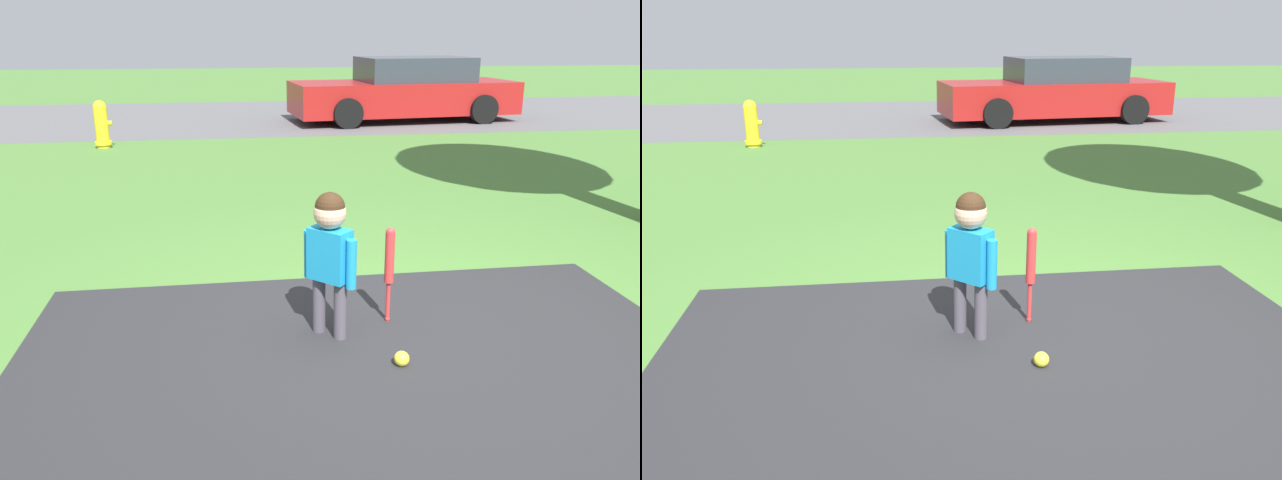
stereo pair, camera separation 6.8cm
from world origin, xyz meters
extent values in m
plane|color=#477533|center=(0.00, 0.00, 0.00)|extent=(60.00, 60.00, 0.00)
cube|color=#59595B|center=(0.00, 10.65, 0.00)|extent=(40.00, 6.00, 0.01)
cylinder|color=#4C4751|center=(-0.61, 0.13, 0.18)|extent=(0.08, 0.08, 0.37)
cylinder|color=#4C4751|center=(-0.49, 0.02, 0.18)|extent=(0.08, 0.08, 0.37)
cube|color=#198CC6|center=(-0.55, 0.07, 0.53)|extent=(0.27, 0.27, 0.32)
cylinder|color=#198CC6|center=(-0.66, 0.18, 0.50)|extent=(0.06, 0.06, 0.30)
cylinder|color=#198CC6|center=(-0.44, -0.04, 0.50)|extent=(0.06, 0.06, 0.30)
sphere|color=#D8AD8C|center=(-0.55, 0.07, 0.78)|extent=(0.19, 0.19, 0.19)
sphere|color=#382314|center=(-0.55, 0.07, 0.81)|extent=(0.18, 0.18, 0.18)
sphere|color=red|center=(-0.15, 0.21, 0.02)|extent=(0.03, 0.03, 0.03)
cylinder|color=red|center=(-0.15, 0.21, 0.14)|extent=(0.03, 0.03, 0.27)
cylinder|color=red|center=(-0.15, 0.21, 0.44)|extent=(0.06, 0.06, 0.33)
sphere|color=red|center=(-0.15, 0.21, 0.60)|extent=(0.06, 0.06, 0.06)
sphere|color=yellow|center=(-0.21, -0.36, 0.04)|extent=(0.09, 0.09, 0.09)
cylinder|color=yellow|center=(-3.12, 7.04, 0.32)|extent=(0.21, 0.21, 0.65)
sphere|color=yellow|center=(-3.12, 7.04, 0.65)|extent=(0.20, 0.20, 0.20)
cylinder|color=yellow|center=(-3.12, 7.04, 0.08)|extent=(0.27, 0.27, 0.05)
cylinder|color=yellow|center=(-3.00, 7.04, 0.39)|extent=(0.10, 0.08, 0.08)
cube|color=maroon|center=(2.49, 9.48, 0.48)|extent=(4.72, 2.09, 0.64)
cube|color=#2D333D|center=(2.72, 9.50, 1.04)|extent=(2.33, 1.67, 0.48)
cylinder|color=black|center=(1.15, 8.51, 0.29)|extent=(0.59, 0.23, 0.58)
cylinder|color=black|center=(0.99, 10.18, 0.29)|extent=(0.59, 0.23, 0.58)
cylinder|color=black|center=(3.98, 8.78, 0.29)|extent=(0.59, 0.23, 0.58)
cylinder|color=black|center=(3.82, 10.45, 0.29)|extent=(0.59, 0.23, 0.58)
camera|label=1|loc=(-1.10, -3.34, 1.77)|focal=35.00mm
camera|label=2|loc=(-1.03, -3.34, 1.77)|focal=35.00mm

